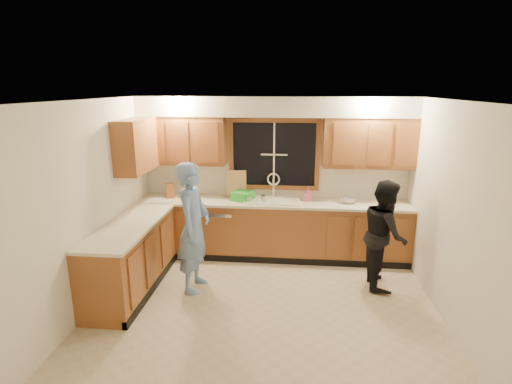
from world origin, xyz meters
TOP-DOWN VIEW (x-y plane):
  - floor at (0.00, 0.00)m, footprint 4.20×4.20m
  - ceiling at (0.00, 0.00)m, footprint 4.20×4.20m
  - wall_back at (0.00, 1.90)m, footprint 4.20×0.00m
  - wall_left at (-2.10, 0.00)m, footprint 0.00×3.80m
  - wall_right at (2.10, 0.00)m, footprint 0.00×3.80m
  - base_cabinets_back at (0.00, 1.60)m, footprint 4.20×0.60m
  - base_cabinets_left at (-1.80, 0.35)m, footprint 0.60×1.90m
  - countertop_back at (0.00, 1.58)m, footprint 4.20×0.63m
  - countertop_left at (-1.79, 0.35)m, footprint 0.63×1.90m
  - upper_cabinets_left at (-1.43, 1.73)m, footprint 1.35×0.33m
  - upper_cabinets_right at (1.43, 1.73)m, footprint 1.35×0.33m
  - upper_cabinets_return at (-1.94, 1.12)m, footprint 0.33×0.90m
  - soffit at (0.00, 1.72)m, footprint 4.20×0.35m
  - window_frame at (0.00, 1.89)m, footprint 1.44×0.03m
  - sink at (0.00, 1.60)m, footprint 0.86×0.52m
  - dishwasher at (-0.85, 1.59)m, footprint 0.60×0.56m
  - stove at (-1.80, -0.22)m, footprint 0.58×0.75m
  - man at (-0.97, 0.45)m, footprint 0.46×0.66m
  - woman at (1.55, 0.79)m, footprint 0.57×0.73m
  - knife_block at (-1.64, 1.62)m, footprint 0.16×0.15m
  - cutting_board at (-0.60, 1.81)m, footprint 0.33×0.16m
  - dish_crate at (-0.47, 1.59)m, footprint 0.37×0.36m
  - soap_bottle at (0.55, 1.65)m, footprint 0.11×0.11m
  - bowl at (1.15, 1.60)m, footprint 0.29×0.29m
  - can_left at (-0.35, 1.43)m, footprint 0.08×0.08m
  - can_right at (-0.14, 1.47)m, footprint 0.08×0.08m

SIDE VIEW (x-z plane):
  - floor at x=0.00m, z-range 0.00..0.00m
  - dishwasher at x=-0.85m, z-range 0.00..0.82m
  - base_cabinets_back at x=0.00m, z-range 0.00..0.88m
  - base_cabinets_left at x=-1.80m, z-range 0.00..0.88m
  - stove at x=-1.80m, z-range 0.00..0.90m
  - woman at x=1.55m, z-range 0.00..1.47m
  - man at x=-0.97m, z-range 0.00..1.73m
  - sink at x=0.00m, z-range 0.58..1.15m
  - countertop_back at x=0.00m, z-range 0.88..0.92m
  - countertop_left at x=-1.79m, z-range 0.88..0.92m
  - bowl at x=1.15m, z-range 0.92..0.98m
  - can_left at x=-0.35m, z-range 0.92..1.04m
  - can_right at x=-0.14m, z-range 0.92..1.04m
  - dish_crate at x=-0.47m, z-range 0.92..1.06m
  - soap_bottle at x=0.55m, z-range 0.92..1.13m
  - knife_block at x=-1.64m, z-range 0.92..1.15m
  - cutting_board at x=-0.60m, z-range 0.92..1.34m
  - wall_back at x=0.00m, z-range -0.85..3.35m
  - wall_left at x=-2.10m, z-range -0.65..3.15m
  - wall_right at x=2.10m, z-range -0.65..3.15m
  - window_frame at x=0.00m, z-range 1.03..2.17m
  - upper_cabinets_left at x=-1.43m, z-range 1.45..2.20m
  - upper_cabinets_right at x=1.43m, z-range 1.45..2.20m
  - upper_cabinets_return at x=-1.94m, z-range 1.45..2.20m
  - soffit at x=0.00m, z-range 2.20..2.50m
  - ceiling at x=0.00m, z-range 2.50..2.50m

